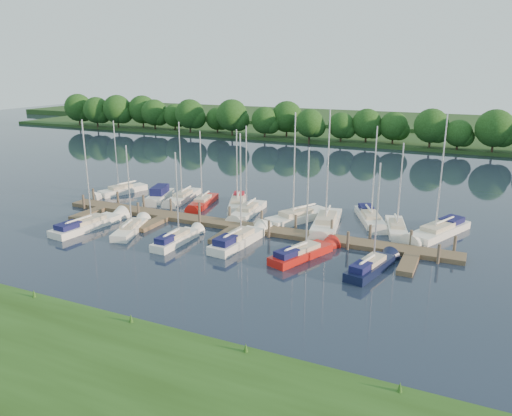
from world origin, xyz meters
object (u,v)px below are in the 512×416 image
at_px(sailboat_n_0, 121,191).
at_px(sailboat_s_2, 177,240).
at_px(motorboat, 159,196).
at_px(dock, 236,228).
at_px(sailboat_n_5, 247,212).

height_order(sailboat_n_0, sailboat_s_2, sailboat_n_0).
relative_size(motorboat, sailboat_s_2, 0.74).
distance_m(dock, sailboat_s_2, 6.17).
relative_size(motorboat, sailboat_n_5, 0.65).
bearing_deg(sailboat_n_0, dock, 178.71).
height_order(dock, sailboat_n_5, sailboat_n_5).
xyz_separation_m(sailboat_n_0, motorboat, (5.89, -0.37, 0.11)).
distance_m(dock, sailboat_n_0, 19.90).
height_order(dock, motorboat, motorboat).
height_order(motorboat, sailboat_n_5, sailboat_n_5).
bearing_deg(sailboat_s_2, sailboat_n_0, 144.27).
relative_size(dock, motorboat, 6.48).
bearing_deg(sailboat_s_2, motorboat, 131.89).
relative_size(sailboat_n_5, sailboat_s_2, 1.15).
relative_size(dock, sailboat_n_5, 4.20).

